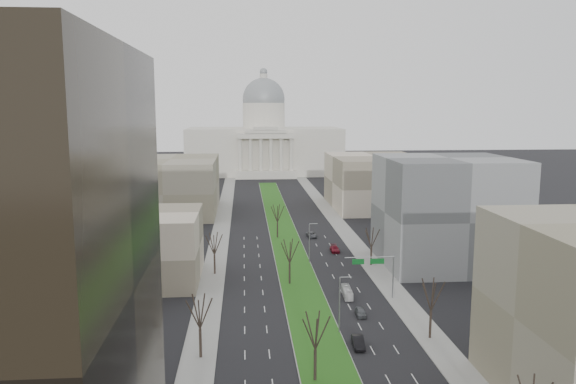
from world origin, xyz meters
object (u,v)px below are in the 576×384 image
car_red (335,249)px  box_van (347,292)px  car_grey_near (361,312)px  car_black (358,342)px  car_grey_far (312,235)px

car_red → box_van: (-2.99, -32.65, 0.17)m
car_grey_near → car_black: (-2.93, -12.18, 0.09)m
car_grey_near → box_van: 9.76m
car_red → box_van: size_ratio=0.77×
car_grey_near → car_black: size_ratio=0.85×
car_black → car_grey_near: bearing=80.1°
car_black → box_van: size_ratio=0.73×
car_grey_near → car_black: car_black is taller
car_grey_near → car_black: 12.53m
car_black → car_grey_far: size_ratio=0.95×
car_black → car_grey_far: (1.64, 70.44, -0.08)m
car_black → car_red: 54.84m
car_grey_near → car_red: bearing=89.4°
car_grey_far → box_van: 48.52m
car_grey_near → car_grey_far: (-1.29, 58.26, 0.01)m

